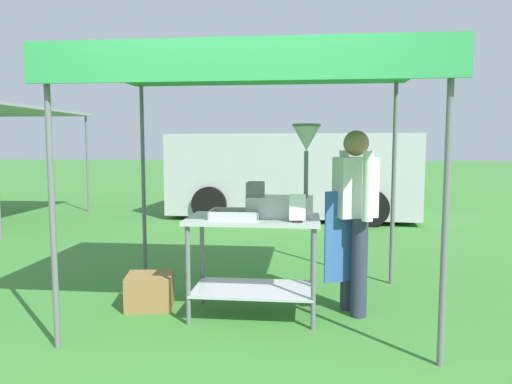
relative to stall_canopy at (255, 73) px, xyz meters
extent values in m
plane|color=#3D7F33|center=(-0.09, 5.05, -2.10)|extent=(70.00, 70.00, 0.00)
cylinder|color=slate|center=(-1.36, -0.92, -1.03)|extent=(0.04, 0.04, 2.13)
cylinder|color=slate|center=(1.36, -0.92, -1.03)|extent=(0.04, 0.04, 2.13)
cylinder|color=slate|center=(-1.36, 1.02, -1.03)|extent=(0.04, 0.04, 2.13)
cylinder|color=slate|center=(1.36, 1.02, -1.03)|extent=(0.04, 0.04, 2.13)
cube|color=#2D934C|center=(0.00, 0.05, 0.06)|extent=(2.92, 2.14, 0.05)
cube|color=#2D934C|center=(0.00, -1.01, -0.08)|extent=(2.92, 0.02, 0.24)
cube|color=#B7B7BC|center=(0.00, -0.10, -1.25)|extent=(1.13, 0.64, 0.04)
cube|color=#B7B7BC|center=(0.00, -0.10, -1.86)|extent=(1.04, 0.59, 0.02)
cylinder|color=slate|center=(-0.51, -0.37, -1.68)|extent=(0.04, 0.04, 0.83)
cylinder|color=slate|center=(0.51, -0.37, -1.68)|extent=(0.04, 0.04, 0.83)
cylinder|color=slate|center=(-0.51, 0.17, -1.68)|extent=(0.04, 0.04, 0.83)
cylinder|color=slate|center=(0.51, 0.17, -1.68)|extent=(0.04, 0.04, 0.83)
cube|color=#B7B7BC|center=(-0.15, -0.17, -1.22)|extent=(0.42, 0.31, 0.01)
cube|color=#B7B7BC|center=(-0.15, -0.32, -1.19)|extent=(0.42, 0.01, 0.06)
cube|color=#B7B7BC|center=(-0.15, -0.02, -1.19)|extent=(0.42, 0.01, 0.06)
cube|color=#B7B7BC|center=(-0.35, -0.17, -1.19)|extent=(0.01, 0.31, 0.06)
cube|color=#B7B7BC|center=(0.06, -0.17, -1.19)|extent=(0.01, 0.31, 0.06)
torus|color=gold|center=(-0.01, -0.08, -1.20)|extent=(0.07, 0.07, 0.03)
torus|color=gold|center=(-0.18, -0.14, -1.20)|extent=(0.10, 0.10, 0.03)
torus|color=gold|center=(0.01, -0.18, -1.20)|extent=(0.08, 0.08, 0.03)
torus|color=gold|center=(-0.07, -0.15, -1.20)|extent=(0.07, 0.07, 0.03)
torus|color=gold|center=(-0.24, -0.07, -1.20)|extent=(0.10, 0.10, 0.03)
torus|color=gold|center=(-0.10, -0.23, -1.20)|extent=(0.09, 0.09, 0.03)
torus|color=gold|center=(-0.31, -0.09, -1.20)|extent=(0.10, 0.10, 0.03)
torus|color=gold|center=(-0.27, -0.26, -1.20)|extent=(0.10, 0.10, 0.03)
torus|color=gold|center=(-0.29, -0.17, -1.20)|extent=(0.10, 0.10, 0.03)
torus|color=gold|center=(-0.17, -0.22, -1.20)|extent=(0.09, 0.09, 0.03)
torus|color=gold|center=(-0.16, -0.07, -1.20)|extent=(0.10, 0.10, 0.03)
cube|color=#B7B7BC|center=(0.22, -0.08, -1.14)|extent=(0.56, 0.28, 0.18)
cube|color=slate|center=(0.01, -0.08, -0.99)|extent=(0.14, 0.22, 0.12)
cylinder|color=slate|center=(0.44, -0.08, -0.85)|extent=(0.04, 0.04, 0.39)
cone|color=#B7B7BC|center=(0.44, -0.08, -0.56)|extent=(0.22, 0.22, 0.20)
cylinder|color=slate|center=(0.44, -0.08, -0.45)|extent=(0.23, 0.23, 0.02)
cube|color=black|center=(0.38, -0.34, -1.22)|extent=(0.08, 0.05, 0.02)
cube|color=white|center=(0.38, -0.34, -1.11)|extent=(0.13, 0.02, 0.21)
cylinder|color=#2D3347|center=(0.91, -0.02, -1.67)|extent=(0.14, 0.14, 0.86)
cylinder|color=#2D3347|center=(0.83, 0.16, -1.67)|extent=(0.14, 0.14, 0.86)
cube|color=silver|center=(0.87, 0.07, -0.98)|extent=(0.40, 0.33, 0.52)
cube|color=#335BA3|center=(0.76, 0.02, -1.41)|extent=(0.30, 0.14, 0.80)
cylinder|color=silver|center=(0.95, -0.14, -0.95)|extent=(0.12, 0.12, 0.58)
cylinder|color=silver|center=(0.79, 0.27, -0.95)|extent=(0.12, 0.12, 0.58)
sphere|color=#A87A56|center=(0.87, 0.07, -0.60)|extent=(0.22, 0.22, 0.22)
cube|color=olive|center=(-0.96, 0.00, -1.94)|extent=(0.47, 0.44, 0.31)
cube|color=#BCBCC1|center=(0.17, 5.73, -1.21)|extent=(5.01, 2.28, 1.60)
cube|color=#1E2833|center=(-1.73, 5.88, -0.81)|extent=(0.23, 1.62, 0.70)
cylinder|color=black|center=(-1.41, 4.92, -1.76)|extent=(0.70, 0.29, 0.68)
cylinder|color=black|center=(-1.26, 6.78, -1.76)|extent=(0.70, 0.29, 0.68)
cylinder|color=black|center=(1.60, 4.68, -1.76)|extent=(0.70, 0.29, 0.68)
cylinder|color=black|center=(1.75, 6.53, -1.76)|extent=(0.70, 0.29, 0.68)
cylinder|color=slate|center=(-4.38, 5.99, -1.05)|extent=(0.04, 0.04, 2.10)
camera|label=1|loc=(0.45, -4.15, -0.60)|focal=33.72mm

